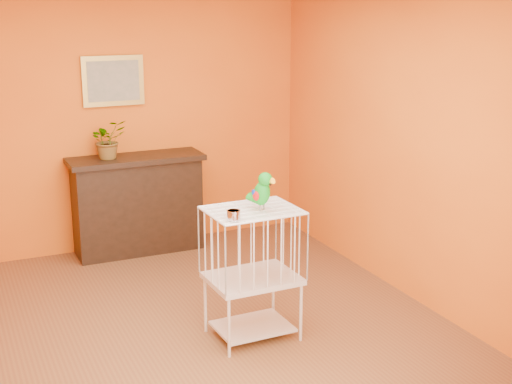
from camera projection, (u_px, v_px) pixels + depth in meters
name	position (u px, v px, depth m)	size (l,w,h in m)	color
ground	(191.00, 332.00, 5.61)	(4.50, 4.50, 0.00)	brown
room_shell	(186.00, 134.00, 5.20)	(4.50, 4.50, 4.50)	orange
console_cabinet	(138.00, 204.00, 7.31)	(1.36, 0.49, 1.01)	black
potted_plant	(108.00, 143.00, 7.05)	(0.35, 0.38, 0.30)	#26722D
framed_picture	(113.00, 81.00, 7.10)	(0.62, 0.04, 0.50)	#B0953E
birdcage	(252.00, 272.00, 5.41)	(0.68, 0.53, 1.03)	silver
feed_cup	(234.00, 215.00, 5.02)	(0.10, 0.10, 0.07)	silver
parrot	(262.00, 191.00, 5.24)	(0.18, 0.26, 0.29)	#59544C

